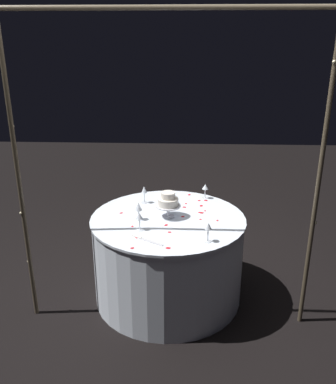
% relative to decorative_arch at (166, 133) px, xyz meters
% --- Properties ---
extents(ground_plane, '(12.00, 12.00, 0.00)m').
position_rel_decorative_arch_xyz_m(ground_plane, '(-0.00, -0.32, -1.62)').
color(ground_plane, black).
extents(decorative_arch, '(2.35, 0.05, 2.47)m').
position_rel_decorative_arch_xyz_m(decorative_arch, '(0.00, 0.00, 0.00)').
color(decorative_arch, '#473D2D').
rests_on(decorative_arch, ground).
extents(main_table, '(1.36, 1.36, 0.80)m').
position_rel_decorative_arch_xyz_m(main_table, '(-0.00, -0.32, -1.22)').
color(main_table, silver).
rests_on(main_table, ground).
extents(tiered_cake, '(0.22, 0.22, 0.23)m').
position_rel_decorative_arch_xyz_m(tiered_cake, '(0.00, -0.34, -0.68)').
color(tiered_cake, silver).
rests_on(tiered_cake, main_table).
extents(wine_glass_0, '(0.06, 0.06, 0.15)m').
position_rel_decorative_arch_xyz_m(wine_glass_0, '(-0.34, -0.80, -0.71)').
color(wine_glass_0, silver).
rests_on(wine_glass_0, main_table).
extents(wine_glass_1, '(0.06, 0.06, 0.15)m').
position_rel_decorative_arch_xyz_m(wine_glass_1, '(0.22, -0.06, -0.71)').
color(wine_glass_1, silver).
rests_on(wine_glass_1, main_table).
extents(wine_glass_2, '(0.06, 0.06, 0.16)m').
position_rel_decorative_arch_xyz_m(wine_glass_2, '(-0.33, 0.12, -0.70)').
color(wine_glass_2, silver).
rests_on(wine_glass_2, main_table).
extents(wine_glass_3, '(0.06, 0.06, 0.16)m').
position_rel_decorative_arch_xyz_m(wine_glass_3, '(0.25, -0.27, -0.71)').
color(wine_glass_3, silver).
rests_on(wine_glass_3, main_table).
extents(wine_glass_4, '(0.06, 0.06, 0.17)m').
position_rel_decorative_arch_xyz_m(wine_glass_4, '(0.24, -0.66, -0.70)').
color(wine_glass_4, silver).
rests_on(wine_glass_4, main_table).
extents(cake_knife, '(0.26, 0.17, 0.01)m').
position_rel_decorative_arch_xyz_m(cake_knife, '(0.16, 0.12, -0.82)').
color(cake_knife, silver).
rests_on(cake_knife, main_table).
extents(rose_petal_0, '(0.03, 0.03, 0.00)m').
position_rel_decorative_arch_xyz_m(rose_petal_0, '(0.24, 0.25, -0.82)').
color(rose_petal_0, red).
rests_on(rose_petal_0, main_table).
extents(rose_petal_1, '(0.04, 0.04, 0.00)m').
position_rel_decorative_arch_xyz_m(rose_petal_1, '(-0.13, -0.34, -0.82)').
color(rose_petal_1, red).
rests_on(rose_petal_1, main_table).
extents(rose_petal_2, '(0.04, 0.03, 0.00)m').
position_rel_decorative_arch_xyz_m(rose_petal_2, '(-0.35, -0.73, -0.82)').
color(rose_petal_2, red).
rests_on(rose_petal_2, main_table).
extents(rose_petal_3, '(0.03, 0.03, 0.00)m').
position_rel_decorative_arch_xyz_m(rose_petal_3, '(-0.28, -0.29, -0.82)').
color(rose_petal_3, red).
rests_on(rose_petal_3, main_table).
extents(rose_petal_4, '(0.02, 0.03, 0.00)m').
position_rel_decorative_arch_xyz_m(rose_petal_4, '(0.29, -0.12, -0.82)').
color(rose_petal_4, red).
rests_on(rose_petal_4, main_table).
extents(rose_petal_5, '(0.02, 0.03, 0.00)m').
position_rel_decorative_arch_xyz_m(rose_petal_5, '(-0.33, -0.48, -0.82)').
color(rose_petal_5, red).
rests_on(rose_petal_5, main_table).
extents(rose_petal_6, '(0.04, 0.03, 0.00)m').
position_rel_decorative_arch_xyz_m(rose_petal_6, '(-0.28, -0.44, -0.82)').
color(rose_petal_6, red).
rests_on(rose_petal_6, main_table).
extents(rose_petal_7, '(0.03, 0.04, 0.00)m').
position_rel_decorative_arch_xyz_m(rose_petal_7, '(-0.19, -0.88, -0.82)').
color(rose_petal_7, red).
rests_on(rose_petal_7, main_table).
extents(rose_petal_8, '(0.03, 0.03, 0.00)m').
position_rel_decorative_arch_xyz_m(rose_petal_8, '(-0.16, -0.65, -0.82)').
color(rose_petal_8, red).
rests_on(rose_petal_8, main_table).
extents(rose_petal_9, '(0.04, 0.04, 0.00)m').
position_rel_decorative_arch_xyz_m(rose_petal_9, '(0.42, -0.40, -0.82)').
color(rose_petal_9, red).
rests_on(rose_petal_9, main_table).
extents(rose_petal_10, '(0.02, 0.03, 0.00)m').
position_rel_decorative_arch_xyz_m(rose_petal_10, '(-0.43, -0.27, -0.82)').
color(rose_petal_10, red).
rests_on(rose_petal_10, main_table).
extents(rose_petal_11, '(0.04, 0.04, 0.00)m').
position_rel_decorative_arch_xyz_m(rose_petal_11, '(0.01, -0.16, -0.82)').
color(rose_petal_11, red).
rests_on(rose_petal_11, main_table).
extents(rose_petal_12, '(0.04, 0.03, 0.00)m').
position_rel_decorative_arch_xyz_m(rose_petal_12, '(-0.14, -0.56, -0.82)').
color(rose_petal_12, red).
rests_on(rose_petal_12, main_table).
extents(rose_petal_13, '(0.04, 0.05, 0.00)m').
position_rel_decorative_arch_xyz_m(rose_petal_13, '(0.08, -0.77, -0.82)').
color(rose_petal_13, red).
rests_on(rose_petal_13, main_table).
extents(rose_petal_14, '(0.04, 0.04, 0.00)m').
position_rel_decorative_arch_xyz_m(rose_petal_14, '(-0.30, -0.60, -0.82)').
color(rose_petal_14, red).
rests_on(rose_petal_14, main_table).
extents(rose_petal_15, '(0.04, 0.03, 0.00)m').
position_rel_decorative_arch_xyz_m(rose_petal_15, '(-0.03, 0.24, -0.82)').
color(rose_petal_15, red).
rests_on(rose_petal_15, main_table).
extents(rose_petal_16, '(0.03, 0.03, 0.00)m').
position_rel_decorative_arch_xyz_m(rose_petal_16, '(-0.03, -0.03, -0.82)').
color(rose_petal_16, red).
rests_on(rose_petal_16, main_table).
extents(rose_petal_17, '(0.04, 0.04, 0.00)m').
position_rel_decorative_arch_xyz_m(rose_petal_17, '(-0.28, -0.73, -0.82)').
color(rose_petal_17, red).
rests_on(rose_petal_17, main_table).
extents(rose_petal_18, '(0.04, 0.04, 0.00)m').
position_rel_decorative_arch_xyz_m(rose_petal_18, '(0.22, 0.07, -0.82)').
color(rose_petal_18, red).
rests_on(rose_petal_18, main_table).
extents(rose_petal_19, '(0.04, 0.04, 0.00)m').
position_rel_decorative_arch_xyz_m(rose_petal_19, '(-0.30, -0.43, -0.82)').
color(rose_petal_19, red).
rests_on(rose_petal_19, main_table).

